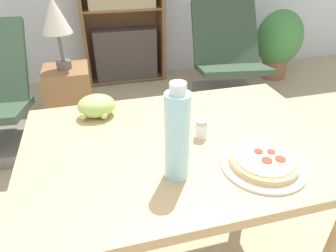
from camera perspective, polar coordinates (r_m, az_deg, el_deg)
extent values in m
cube|color=tan|center=(1.06, 2.64, -3.72)|extent=(1.09, 0.74, 0.03)
cylinder|color=tan|center=(1.52, -19.61, -11.17)|extent=(0.06, 0.06, 0.72)
cylinder|color=tan|center=(1.68, 15.20, -5.63)|extent=(0.06, 0.06, 0.72)
cylinder|color=white|center=(0.98, 17.61, -7.05)|extent=(0.26, 0.26, 0.01)
cylinder|color=#DBB26B|center=(0.97, 17.75, -6.36)|extent=(0.21, 0.21, 0.02)
cylinder|color=#EACC7A|center=(0.96, 17.87, -5.80)|extent=(0.18, 0.18, 0.00)
cylinder|color=#A83328|center=(0.97, 20.63, -5.88)|extent=(0.03, 0.03, 0.00)
cylinder|color=#A83328|center=(0.98, 16.86, -4.61)|extent=(0.03, 0.03, 0.00)
cylinder|color=#A83328|center=(0.99, 19.06, -4.64)|extent=(0.02, 0.02, 0.00)
cylinder|color=#A83328|center=(0.95, 18.33, -6.21)|extent=(0.03, 0.03, 0.00)
ellipsoid|color=#A8CC66|center=(1.21, -13.44, 3.77)|extent=(0.15, 0.12, 0.09)
sphere|color=#A8CC66|center=(1.23, -14.71, 3.95)|extent=(0.02, 0.02, 0.02)
sphere|color=#A8CC66|center=(1.21, -12.46, 4.39)|extent=(0.03, 0.03, 0.03)
sphere|color=#A8CC66|center=(1.18, -13.77, 2.39)|extent=(0.02, 0.02, 0.02)
sphere|color=#A8CC66|center=(1.19, -15.89, 1.92)|extent=(0.03, 0.03, 0.03)
sphere|color=#A8CC66|center=(1.25, -15.13, 4.75)|extent=(0.02, 0.02, 0.02)
sphere|color=#A8CC66|center=(1.21, -14.01, 2.08)|extent=(0.03, 0.03, 0.03)
sphere|color=#A8CC66|center=(1.19, -15.39, 3.68)|extent=(0.03, 0.03, 0.03)
sphere|color=#A8CC66|center=(1.18, -12.09, 1.98)|extent=(0.03, 0.03, 0.03)
cylinder|color=#A3DBEA|center=(0.82, 1.73, -2.25)|extent=(0.07, 0.07, 0.27)
cylinder|color=white|center=(0.75, 1.91, 7.21)|extent=(0.04, 0.04, 0.03)
cylinder|color=white|center=(1.06, 6.34, -0.86)|extent=(0.04, 0.04, 0.06)
cylinder|color=#B7B7BC|center=(1.04, 6.45, 0.77)|extent=(0.04, 0.04, 0.01)
cube|color=slate|center=(3.02, 10.82, 5.70)|extent=(0.65, 0.63, 0.10)
cube|color=#334733|center=(2.84, 12.11, 10.65)|extent=(0.69, 0.59, 0.14)
cube|color=#334733|center=(3.04, 10.76, 17.01)|extent=(0.67, 0.50, 0.55)
cube|color=brown|center=(3.27, -16.31, 20.31)|extent=(0.04, 0.26, 1.53)
cube|color=brown|center=(3.36, -1.37, 21.73)|extent=(0.04, 0.26, 1.53)
cube|color=brown|center=(3.42, -9.06, 21.55)|extent=(0.85, 0.01, 1.53)
cube|color=brown|center=(3.50, -7.79, 9.15)|extent=(0.78, 0.25, 0.02)
cube|color=#4C423D|center=(3.39, -8.08, 13.37)|extent=(0.66, 0.18, 0.54)
cube|color=brown|center=(3.29, -8.78, 21.20)|extent=(0.78, 0.25, 0.02)
cube|color=brown|center=(2.53, -18.04, 4.78)|extent=(0.34, 0.34, 0.53)
cylinder|color=#665B51|center=(2.42, -19.20, 11.00)|extent=(0.11, 0.11, 0.06)
cylinder|color=#665B51|center=(2.38, -19.76, 13.95)|extent=(0.02, 0.02, 0.20)
cone|color=beige|center=(2.33, -20.80, 19.14)|extent=(0.21, 0.21, 0.24)
cylinder|color=#8E5B42|center=(3.72, 19.49, 10.61)|extent=(0.28, 0.28, 0.24)
ellipsoid|color=#428442|center=(3.62, 20.43, 15.42)|extent=(0.52, 0.44, 0.60)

